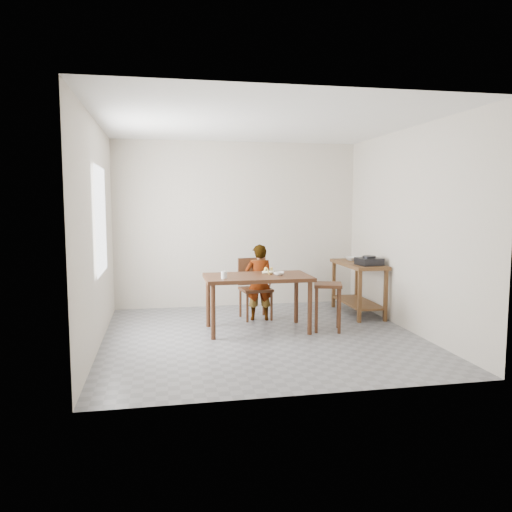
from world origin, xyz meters
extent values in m
cube|color=slate|center=(0.00, 0.00, -0.02)|extent=(4.00, 4.00, 0.04)
cube|color=white|center=(0.00, 0.00, 2.72)|extent=(4.00, 4.00, 0.04)
cube|color=beige|center=(0.00, 2.02, 1.35)|extent=(4.00, 0.04, 2.70)
cube|color=beige|center=(0.00, -2.02, 1.35)|extent=(4.00, 0.04, 2.70)
cube|color=beige|center=(-2.02, 0.00, 1.35)|extent=(0.04, 4.00, 2.70)
cube|color=beige|center=(2.02, 0.00, 1.35)|extent=(0.04, 4.00, 2.70)
cube|color=silver|center=(-1.97, 0.20, 1.50)|extent=(0.02, 1.10, 1.30)
imported|color=white|center=(0.14, 0.90, 0.56)|extent=(0.44, 0.32, 1.12)
cylinder|color=silver|center=(-0.47, 0.11, 0.80)|extent=(0.08, 0.08, 0.10)
imported|color=silver|center=(0.29, 0.27, 0.77)|extent=(0.19, 0.19, 0.05)
imported|color=silver|center=(1.73, 1.29, 0.83)|extent=(0.28, 0.28, 0.06)
cube|color=black|center=(1.75, 0.67, 0.85)|extent=(0.36, 0.36, 0.11)
camera|label=1|loc=(-1.27, -6.15, 1.72)|focal=35.00mm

